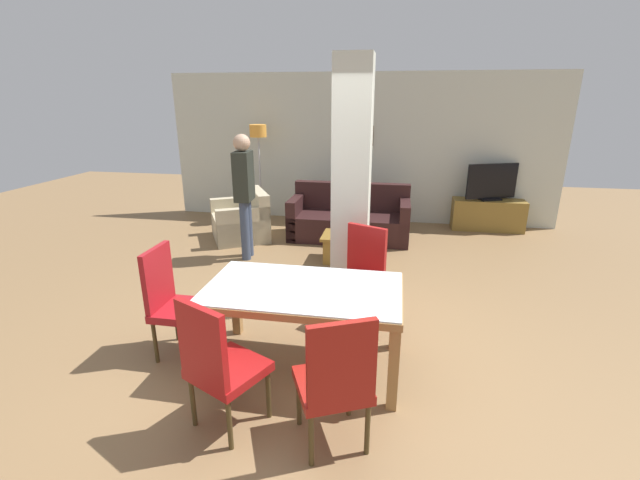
# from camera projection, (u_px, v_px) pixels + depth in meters

# --- Properties ---
(ground_plane) EXTENTS (18.00, 18.00, 0.00)m
(ground_plane) POSITION_uv_depth(u_px,v_px,m) (304.00, 365.00, 3.82)
(ground_plane) COLOR olive
(back_wall) EXTENTS (7.20, 0.09, 2.70)m
(back_wall) POSITION_uv_depth(u_px,v_px,m) (359.00, 149.00, 7.94)
(back_wall) COLOR beige
(back_wall) RESTS_ON ground_plane
(divider_pillar) EXTENTS (0.40, 0.39, 2.70)m
(divider_pillar) POSITION_uv_depth(u_px,v_px,m) (352.00, 185.00, 4.71)
(divider_pillar) COLOR beige
(divider_pillar) RESTS_ON ground_plane
(dining_table) EXTENTS (1.65, 0.95, 0.76)m
(dining_table) POSITION_uv_depth(u_px,v_px,m) (303.00, 304.00, 3.62)
(dining_table) COLOR #9B713F
(dining_table) RESTS_ON ground_plane
(dining_chair_near_left) EXTENTS (0.61, 0.61, 1.02)m
(dining_chair_near_left) POSITION_uv_depth(u_px,v_px,m) (218.00, 362.00, 2.92)
(dining_chair_near_left) COLOR maroon
(dining_chair_near_left) RESTS_ON ground_plane
(dining_chair_far_right) EXTENTS (0.61, 0.61, 1.02)m
(dining_chair_far_right) POSITION_uv_depth(u_px,v_px,m) (360.00, 272.00, 4.41)
(dining_chair_far_right) COLOR maroon
(dining_chair_far_right) RESTS_ON ground_plane
(dining_chair_head_left) EXTENTS (0.46, 0.46, 1.02)m
(dining_chair_head_left) POSITION_uv_depth(u_px,v_px,m) (173.00, 298.00, 3.84)
(dining_chair_head_left) COLOR maroon
(dining_chair_head_left) RESTS_ON ground_plane
(dining_chair_near_right) EXTENTS (0.61, 0.61, 1.02)m
(dining_chair_near_right) POSITION_uv_depth(u_px,v_px,m) (336.00, 379.00, 2.75)
(dining_chair_near_right) COLOR maroon
(dining_chair_near_right) RESTS_ON ground_plane
(sofa) EXTENTS (1.97, 0.88, 0.89)m
(sofa) POSITION_uv_depth(u_px,v_px,m) (349.00, 220.00, 7.19)
(sofa) COLOR black
(sofa) RESTS_ON ground_plane
(armchair) EXTENTS (1.20, 1.24, 0.80)m
(armchair) POSITION_uv_depth(u_px,v_px,m) (242.00, 222.00, 7.16)
(armchair) COLOR #C4B694
(armchair) RESTS_ON ground_plane
(coffee_table) EXTENTS (0.68, 0.55, 0.39)m
(coffee_table) POSITION_uv_depth(u_px,v_px,m) (346.00, 247.00, 6.19)
(coffee_table) COLOR olive
(coffee_table) RESTS_ON ground_plane
(bottle) EXTENTS (0.07, 0.07, 0.24)m
(bottle) POSITION_uv_depth(u_px,v_px,m) (348.00, 227.00, 6.20)
(bottle) COLOR #4C2D14
(bottle) RESTS_ON coffee_table
(tv_stand) EXTENTS (1.23, 0.40, 0.55)m
(tv_stand) POSITION_uv_depth(u_px,v_px,m) (488.00, 215.00, 7.63)
(tv_stand) COLOR olive
(tv_stand) RESTS_ON ground_plane
(tv_screen) EXTENTS (0.89, 0.40, 0.64)m
(tv_screen) POSITION_uv_depth(u_px,v_px,m) (492.00, 182.00, 7.44)
(tv_screen) COLOR black
(tv_screen) RESTS_ON tv_stand
(floor_lamp) EXTENTS (0.31, 0.31, 1.80)m
(floor_lamp) POSITION_uv_depth(u_px,v_px,m) (258.00, 141.00, 7.81)
(floor_lamp) COLOR #B7B7BC
(floor_lamp) RESTS_ON ground_plane
(standing_person) EXTENTS (0.25, 0.40, 1.79)m
(standing_person) POSITION_uv_depth(u_px,v_px,m) (244.00, 188.00, 6.05)
(standing_person) COLOR #37435B
(standing_person) RESTS_ON ground_plane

